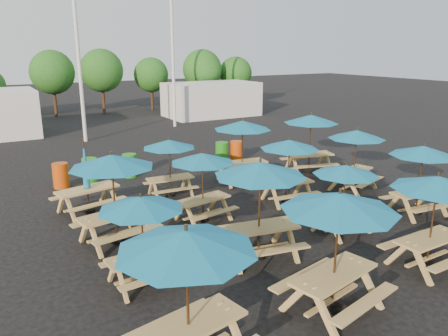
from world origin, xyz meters
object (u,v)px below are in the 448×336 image
picnic_unit_2 (112,166)px  picnic_unit_13 (423,155)px  picnic_unit_5 (260,175)px  picnic_unit_4 (339,209)px  waste_bin_0 (61,175)px  picnic_unit_0 (186,249)px  waste_bin_1 (90,170)px  picnic_unit_8 (437,188)px  picnic_unit_9 (345,174)px  picnic_unit_10 (289,148)px  picnic_unit_6 (202,162)px  picnic_unit_15 (311,122)px  picnic_unit_1 (141,208)px  picnic_unit_14 (356,138)px  picnic_unit_3 (87,183)px  waste_bin_3 (236,151)px  picnic_unit_11 (242,129)px  waste_bin_2 (130,165)px  waste_bin_4 (222,152)px  picnic_unit_7 (169,147)px

picnic_unit_2 → picnic_unit_13: picnic_unit_2 is taller
picnic_unit_5 → picnic_unit_4: bearing=-80.9°
waste_bin_0 → picnic_unit_0: bearing=-90.1°
picnic_unit_0 → waste_bin_1: picnic_unit_0 is taller
picnic_unit_8 → waste_bin_0: (-6.57, 11.14, -1.56)m
picnic_unit_0 → picnic_unit_9: size_ratio=1.29×
picnic_unit_9 → picnic_unit_10: picnic_unit_10 is taller
picnic_unit_6 → picnic_unit_15: bearing=12.6°
picnic_unit_1 → picnic_unit_13: size_ratio=0.93×
picnic_unit_10 → picnic_unit_13: bearing=-40.1°
picnic_unit_2 → picnic_unit_14: bearing=-9.3°
picnic_unit_10 → picnic_unit_3: bearing=164.4°
picnic_unit_2 → waste_bin_3: size_ratio=2.72×
picnic_unit_0 → picnic_unit_3: bearing=77.1°
picnic_unit_9 → waste_bin_1: picnic_unit_9 is taller
picnic_unit_3 → picnic_unit_15: (9.36, 0.03, 1.18)m
picnic_unit_2 → picnic_unit_11: bearing=16.9°
picnic_unit_5 → picnic_unit_11: 6.55m
picnic_unit_15 → picnic_unit_5: bearing=-124.9°
picnic_unit_9 → picnic_unit_10: (0.26, 2.87, 0.16)m
picnic_unit_10 → waste_bin_2: bearing=129.0°
picnic_unit_13 → waste_bin_0: (-9.43, 8.69, -1.50)m
picnic_unit_3 → waste_bin_1: bearing=63.2°
picnic_unit_6 → picnic_unit_15: size_ratio=0.81×
picnic_unit_15 → waste_bin_1: picnic_unit_15 is taller
picnic_unit_3 → picnic_unit_6: size_ratio=1.11×
picnic_unit_3 → picnic_unit_9: picnic_unit_3 is taller
picnic_unit_0 → waste_bin_2: size_ratio=2.77×
waste_bin_2 → picnic_unit_0: bearing=-103.6°
picnic_unit_8 → picnic_unit_10: (-0.04, 5.46, -0.10)m
picnic_unit_15 → waste_bin_1: size_ratio=2.89×
picnic_unit_5 → waste_bin_4: 9.87m
picnic_unit_8 → picnic_unit_11: picnic_unit_11 is taller
picnic_unit_10 → waste_bin_0: size_ratio=2.32×
picnic_unit_3 → waste_bin_1: (0.89, 3.44, -0.54)m
picnic_unit_6 → waste_bin_2: bearing=85.4°
picnic_unit_8 → picnic_unit_11: bearing=90.0°
picnic_unit_7 → picnic_unit_13: picnic_unit_13 is taller
picnic_unit_7 → picnic_unit_5: bearing=-86.0°
picnic_unit_3 → picnic_unit_8: picnic_unit_3 is taller
picnic_unit_1 → picnic_unit_6: size_ratio=0.94×
picnic_unit_3 → picnic_unit_9: 8.07m
picnic_unit_5 → picnic_unit_9: (2.99, 0.08, -0.44)m
picnic_unit_13 → waste_bin_1: 12.26m
picnic_unit_0 → picnic_unit_2: size_ratio=1.02×
picnic_unit_10 → waste_bin_0: (-6.53, 5.68, -1.45)m
picnic_unit_4 → picnic_unit_11: bearing=57.8°
picnic_unit_2 → waste_bin_1: picnic_unit_2 is taller
picnic_unit_2 → waste_bin_2: picnic_unit_2 is taller
picnic_unit_3 → waste_bin_3: bearing=10.8°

